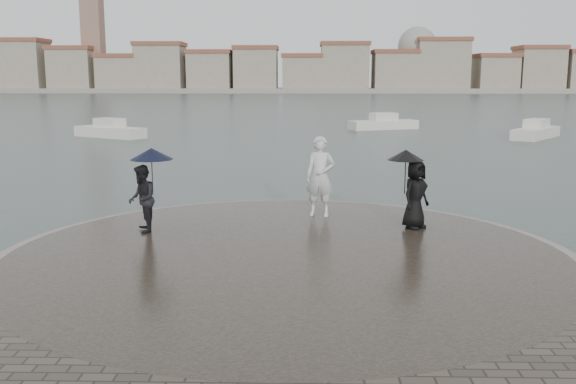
{
  "coord_description": "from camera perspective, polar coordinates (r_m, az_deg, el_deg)",
  "views": [
    {
      "loc": [
        0.34,
        -9.77,
        4.07
      ],
      "look_at": [
        0.0,
        4.8,
        1.45
      ],
      "focal_mm": 40.0,
      "sensor_mm": 36.0,
      "label": 1
    }
  ],
  "objects": [
    {
      "name": "kerb_ring",
      "position": [
        13.84,
        -0.13,
        -6.22
      ],
      "size": [
        12.5,
        12.5,
        0.32
      ],
      "primitive_type": "cylinder",
      "color": "gray",
      "rests_on": "ground"
    },
    {
      "name": "far_skyline",
      "position": [
        170.61,
        -0.89,
        10.7
      ],
      "size": [
        260.0,
        20.0,
        37.0
      ],
      "color": "gray",
      "rests_on": "ground"
    },
    {
      "name": "visitor_left",
      "position": [
        15.76,
        -12.64,
        0.48
      ],
      "size": [
        1.18,
        1.09,
        2.04
      ],
      "color": "black",
      "rests_on": "quay_tip"
    },
    {
      "name": "ground",
      "position": [
        10.59,
        -0.63,
        -12.41
      ],
      "size": [
        400.0,
        400.0,
        0.0
      ],
      "primitive_type": "plane",
      "color": "#2B3835",
      "rests_on": "ground"
    },
    {
      "name": "quay_tip",
      "position": [
        13.83,
        -0.13,
        -6.14
      ],
      "size": [
        11.9,
        11.9,
        0.36
      ],
      "primitive_type": "cylinder",
      "color": "#2D261E",
      "rests_on": "ground"
    },
    {
      "name": "boats",
      "position": [
        46.3,
        5.0,
        5.57
      ],
      "size": [
        34.0,
        11.78,
        1.5
      ],
      "color": "silver",
      "rests_on": "ground"
    },
    {
      "name": "visitor_right",
      "position": [
        16.11,
        11.07,
        0.56
      ],
      "size": [
        1.19,
        1.04,
        1.95
      ],
      "color": "black",
      "rests_on": "quay_tip"
    },
    {
      "name": "statue",
      "position": [
        17.21,
        2.88,
        1.39
      ],
      "size": [
        0.88,
        0.68,
        2.16
      ],
      "primitive_type": "imported",
      "rotation": [
        0.0,
        0.0,
        -0.22
      ],
      "color": "silver",
      "rests_on": "quay_tip"
    }
  ]
}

